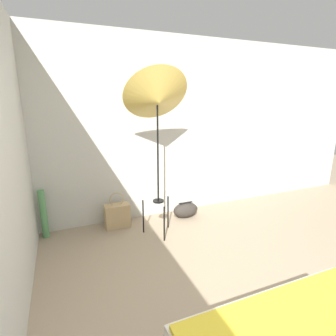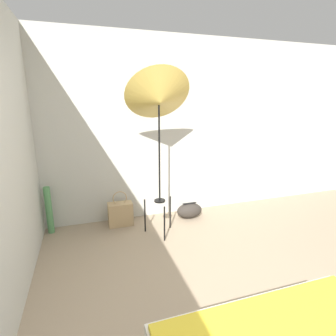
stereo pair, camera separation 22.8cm
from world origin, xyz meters
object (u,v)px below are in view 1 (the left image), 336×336
object	(u,v)px
tote_bag	(117,215)
duffel_bag	(186,210)
paper_roll	(44,214)
photo_umbrella	(157,100)

from	to	relation	value
tote_bag	duffel_bag	world-z (taller)	tote_bag
duffel_bag	paper_roll	size ratio (longest dim) A/B	0.61
duffel_bag	paper_roll	distance (m)	1.95
photo_umbrella	paper_roll	bearing A→B (deg)	161.43
tote_bag	paper_roll	distance (m)	0.93
photo_umbrella	tote_bag	distance (m)	1.67
duffel_bag	tote_bag	bearing A→B (deg)	175.62
photo_umbrella	tote_bag	size ratio (longest dim) A/B	4.15
photo_umbrella	duffel_bag	size ratio (longest dim) A/B	5.38
tote_bag	duffel_bag	bearing A→B (deg)	-4.38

